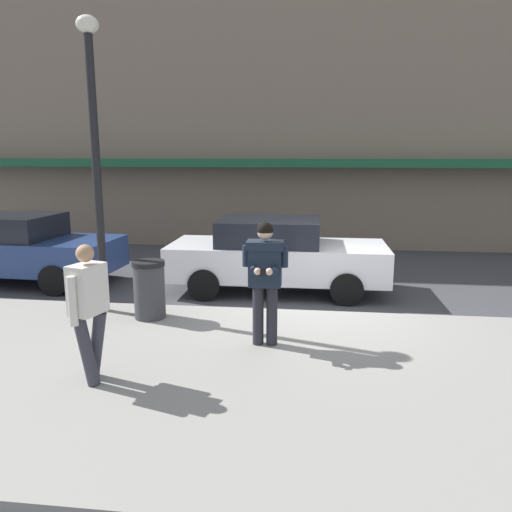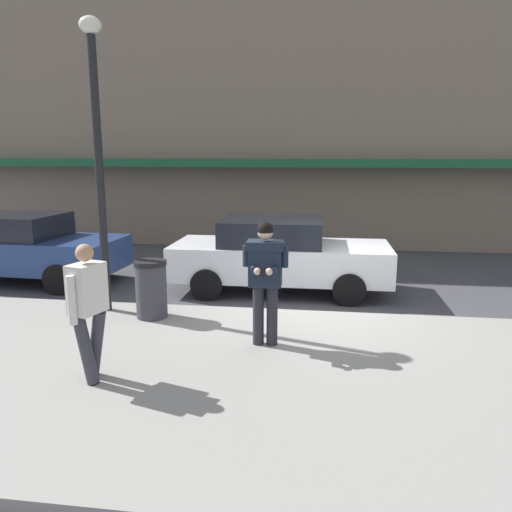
{
  "view_description": "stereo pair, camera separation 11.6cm",
  "coord_description": "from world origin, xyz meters",
  "px_view_note": "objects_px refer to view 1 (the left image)",
  "views": [
    {
      "loc": [
        -0.02,
        -8.74,
        2.87
      ],
      "look_at": [
        -0.83,
        -2.09,
        1.49
      ],
      "focal_mm": 35.0,
      "sensor_mm": 36.0,
      "label": 1
    },
    {
      "loc": [
        0.1,
        -8.72,
        2.87
      ],
      "look_at": [
        -0.83,
        -2.09,
        1.49
      ],
      "focal_mm": 35.0,
      "sensor_mm": 36.0,
      "label": 2
    }
  ],
  "objects_px": {
    "trash_bin": "(149,289)",
    "parked_sedan_near": "(16,248)",
    "street_lamp_post": "(94,137)",
    "parked_sedan_mid": "(276,254)",
    "man_texting_on_phone": "(265,270)",
    "pedestrian_in_light_coat": "(89,305)"
  },
  "relations": [
    {
      "from": "trash_bin",
      "to": "parked_sedan_near",
      "type": "bearing_deg",
      "value": 147.99
    },
    {
      "from": "street_lamp_post",
      "to": "trash_bin",
      "type": "distance_m",
      "value": 2.69
    },
    {
      "from": "parked_sedan_near",
      "to": "parked_sedan_mid",
      "type": "height_order",
      "value": "same"
    },
    {
      "from": "street_lamp_post",
      "to": "trash_bin",
      "type": "xyz_separation_m",
      "value": [
        0.92,
        -0.28,
        -2.51
      ]
    },
    {
      "from": "street_lamp_post",
      "to": "trash_bin",
      "type": "bearing_deg",
      "value": -16.68
    },
    {
      "from": "man_texting_on_phone",
      "to": "pedestrian_in_light_coat",
      "type": "relative_size",
      "value": 1.06
    },
    {
      "from": "parked_sedan_mid",
      "to": "man_texting_on_phone",
      "type": "distance_m",
      "value": 3.45
    },
    {
      "from": "parked_sedan_mid",
      "to": "street_lamp_post",
      "type": "height_order",
      "value": "street_lamp_post"
    },
    {
      "from": "parked_sedan_near",
      "to": "street_lamp_post",
      "type": "height_order",
      "value": "street_lamp_post"
    },
    {
      "from": "street_lamp_post",
      "to": "parked_sedan_near",
      "type": "bearing_deg",
      "value": 144.07
    },
    {
      "from": "parked_sedan_mid",
      "to": "pedestrian_in_light_coat",
      "type": "relative_size",
      "value": 2.65
    },
    {
      "from": "parked_sedan_near",
      "to": "pedestrian_in_light_coat",
      "type": "bearing_deg",
      "value": -50.39
    },
    {
      "from": "pedestrian_in_light_coat",
      "to": "trash_bin",
      "type": "bearing_deg",
      "value": 92.25
    },
    {
      "from": "parked_sedan_near",
      "to": "street_lamp_post",
      "type": "distance_m",
      "value": 4.41
    },
    {
      "from": "man_texting_on_phone",
      "to": "parked_sedan_mid",
      "type": "bearing_deg",
      "value": 92.12
    },
    {
      "from": "parked_sedan_near",
      "to": "parked_sedan_mid",
      "type": "relative_size",
      "value": 1.02
    },
    {
      "from": "parked_sedan_mid",
      "to": "street_lamp_post",
      "type": "xyz_separation_m",
      "value": [
        -2.85,
        -2.16,
        2.35
      ]
    },
    {
      "from": "parked_sedan_mid",
      "to": "trash_bin",
      "type": "relative_size",
      "value": 4.6
    },
    {
      "from": "parked_sedan_mid",
      "to": "trash_bin",
      "type": "xyz_separation_m",
      "value": [
        -1.93,
        -2.43,
        -0.16
      ]
    },
    {
      "from": "man_texting_on_phone",
      "to": "street_lamp_post",
      "type": "relative_size",
      "value": 0.37
    },
    {
      "from": "man_texting_on_phone",
      "to": "pedestrian_in_light_coat",
      "type": "distance_m",
      "value": 2.43
    },
    {
      "from": "parked_sedan_mid",
      "to": "pedestrian_in_light_coat",
      "type": "bearing_deg",
      "value": -110.73
    }
  ]
}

